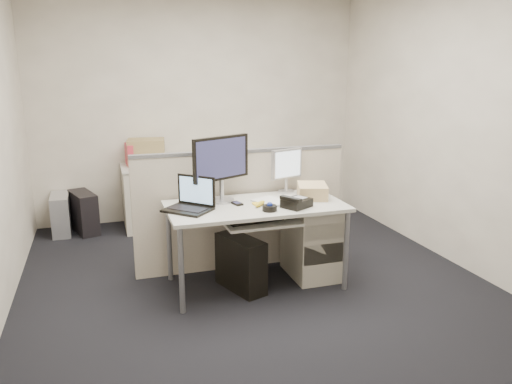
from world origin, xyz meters
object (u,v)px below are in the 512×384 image
object	(u,v)px
monitor_main	(221,169)
laptop	(187,195)
desk_phone	(297,203)
desk	(256,212)

from	to	relation	value
monitor_main	laptop	xyz separation A→B (m)	(-0.33, -0.20, -0.15)
laptop	monitor_main	bearing A→B (deg)	75.33
laptop	desk_phone	world-z (taller)	laptop
desk	monitor_main	world-z (taller)	monitor_main
desk	laptop	distance (m)	0.62
monitor_main	desk_phone	xyz separation A→B (m)	(0.55, -0.36, -0.25)
desk	laptop	world-z (taller)	laptop
laptop	desk_phone	distance (m)	0.90
desk	monitor_main	xyz separation A→B (m)	(-0.25, 0.18, 0.35)
desk	desk_phone	world-z (taller)	desk_phone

